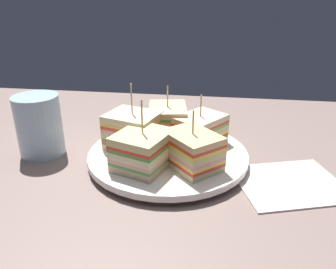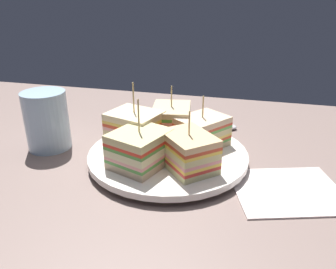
{
  "view_description": "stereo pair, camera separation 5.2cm",
  "coord_description": "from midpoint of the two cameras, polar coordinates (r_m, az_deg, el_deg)",
  "views": [
    {
      "loc": [
        6.88,
        -47.56,
        25.68
      ],
      "look_at": [
        0.0,
        0.0,
        4.79
      ],
      "focal_mm": 35.43,
      "sensor_mm": 36.0,
      "label": 1
    },
    {
      "loc": [
        12.01,
        -46.53,
        25.68
      ],
      "look_at": [
        0.0,
        0.0,
        4.79
      ],
      "focal_mm": 35.43,
      "sensor_mm": 36.0,
      "label": 2
    }
  ],
  "objects": [
    {
      "name": "ground_plane",
      "position": [
        0.55,
        -2.74,
        -5.52
      ],
      "size": [
        127.96,
        74.7,
        1.8
      ],
      "primitive_type": "cube",
      "color": "#7D675F"
    },
    {
      "name": "plate",
      "position": [
        0.54,
        -2.78,
        -3.67
      ],
      "size": [
        25.67,
        25.67,
        1.79
      ],
      "color": "white",
      "rests_on": "ground_plane"
    },
    {
      "name": "sandwich_wedge_0",
      "position": [
        0.55,
        2.78,
        0.66
      ],
      "size": [
        9.6,
        10.04,
        8.64
      ],
      "rotation": [
        0.0,
        0.0,
        4.08
      ],
      "color": "beige",
      "rests_on": "plate"
    },
    {
      "name": "sandwich_wedge_1",
      "position": [
        0.58,
        -2.65,
        2.13
      ],
      "size": [
        7.57,
        8.97,
        9.25
      ],
      "rotation": [
        0.0,
        0.0,
        4.87
      ],
      "color": "#E0B58B",
      "rests_on": "plate"
    },
    {
      "name": "sandwich_wedge_2",
      "position": [
        0.55,
        -8.73,
        0.62
      ],
      "size": [
        9.65,
        8.76,
        10.76
      ],
      "rotation": [
        0.0,
        0.0,
        5.99
      ],
      "color": "#D1BE8A",
      "rests_on": "plate"
    },
    {
      "name": "sandwich_wedge_3",
      "position": [
        0.48,
        -7.37,
        -2.71
      ],
      "size": [
        9.26,
        9.92,
        10.24
      ],
      "rotation": [
        0.0,
        0.0,
        7.51
      ],
      "color": "#D2B58D",
      "rests_on": "plate"
    },
    {
      "name": "sandwich_wedge_4",
      "position": [
        0.48,
        1.05,
        -2.81
      ],
      "size": [
        9.83,
        9.96,
        8.81
      ],
      "rotation": [
        0.0,
        0.0,
        8.6
      ],
      "color": "beige",
      "rests_on": "plate"
    },
    {
      "name": "chip_pile",
      "position": [
        0.53,
        -4.81,
        -2.51
      ],
      "size": [
        5.66,
        6.18,
        1.33
      ],
      "color": "#D6B658",
      "rests_on": "plate"
    },
    {
      "name": "spoon",
      "position": [
        0.68,
        4.9,
        1.66
      ],
      "size": [
        14.69,
        2.63,
        1.0
      ],
      "rotation": [
        0.0,
        0.0,
        0.06
      ],
      "color": "silver",
      "rests_on": "ground_plane"
    },
    {
      "name": "napkin",
      "position": [
        0.5,
        17.4,
        -7.98
      ],
      "size": [
        17.64,
        15.93,
        0.5
      ],
      "primitive_type": "cube",
      "rotation": [
        0.0,
        0.0,
        0.3
      ],
      "color": "silver",
      "rests_on": "ground_plane"
    },
    {
      "name": "drinking_glass",
      "position": [
        0.6,
        -23.44,
        0.82
      ],
      "size": [
        7.42,
        7.42,
        10.2
      ],
      "color": "#AECFE7",
      "rests_on": "ground_plane"
    }
  ]
}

